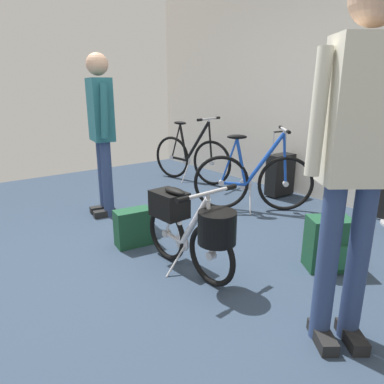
{
  "coord_description": "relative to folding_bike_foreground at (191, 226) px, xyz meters",
  "views": [
    {
      "loc": [
        2.2,
        -1.27,
        1.33
      ],
      "look_at": [
        0.12,
        0.35,
        0.55
      ],
      "focal_mm": 32.81,
      "sensor_mm": 36.0,
      "label": 1
    }
  ],
  "objects": [
    {
      "name": "ground_plane",
      "position": [
        -0.34,
        -0.18,
        -0.38
      ],
      "size": [
        6.96,
        6.96,
        0.0
      ],
      "primitive_type": "plane",
      "color": "#2D3D51"
    },
    {
      "name": "handbag_on_floor",
      "position": [
        -0.71,
        -0.1,
        -0.22
      ],
      "size": [
        0.24,
        0.33,
        0.32
      ],
      "color": "#19472D",
      "rests_on": "ground_plane"
    },
    {
      "name": "display_bike_right",
      "position": [
        -0.71,
        1.43,
        -0.02
      ],
      "size": [
        0.92,
        1.03,
        0.93
      ],
      "color": "black",
      "rests_on": "ground_plane"
    },
    {
      "name": "rolling_suitcase",
      "position": [
        -0.88,
        2.12,
        -0.09
      ],
      "size": [
        0.2,
        0.37,
        0.83
      ],
      "color": "black",
      "rests_on": "ground_plane"
    },
    {
      "name": "visitor_browsing",
      "position": [
        -1.61,
        0.06,
        0.58
      ],
      "size": [
        0.53,
        0.31,
        1.67
      ],
      "color": "navy",
      "rests_on": "ground_plane"
    },
    {
      "name": "folding_bike_foreground",
      "position": [
        0.0,
        0.0,
        0.0
      ],
      "size": [
        0.96,
        0.53,
        0.69
      ],
      "color": "black",
      "rests_on": "ground_plane"
    },
    {
      "name": "back_wall",
      "position": [
        -0.34,
        2.43,
        1.18
      ],
      "size": [
        6.96,
        0.1,
        3.12
      ],
      "primitive_type": "cube",
      "color": "silver",
      "rests_on": "ground_plane"
    },
    {
      "name": "display_bike_left",
      "position": [
        -2.18,
        1.68,
        -0.02
      ],
      "size": [
        1.33,
        0.54,
        0.96
      ],
      "color": "black",
      "rests_on": "ground_plane"
    },
    {
      "name": "visitor_near_wall",
      "position": [
        1.04,
        0.19,
        0.69
      ],
      "size": [
        0.39,
        0.44,
        1.82
      ],
      "color": "navy",
      "rests_on": "ground_plane"
    },
    {
      "name": "backpack_on_floor",
      "position": [
        0.58,
        0.86,
        -0.17
      ],
      "size": [
        0.35,
        0.38,
        0.41
      ],
      "color": "#19472D",
      "rests_on": "ground_plane"
    }
  ]
}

